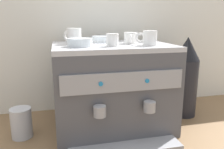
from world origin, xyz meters
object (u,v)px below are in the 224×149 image
object	(u,v)px
ceramic_cup_0	(74,36)
ceramic_cup_3	(131,38)
ceramic_cup_1	(149,38)
ceramic_bowl_1	(102,39)
ceramic_bowl_0	(80,43)
ceramic_cup_2	(112,40)
espresso_machine	(112,87)
milk_pitcher	(21,123)
coffee_grinder	(185,77)

from	to	relation	value
ceramic_cup_0	ceramic_cup_3	bearing A→B (deg)	-9.90
ceramic_cup_1	ceramic_bowl_1	distance (m)	0.30
ceramic_cup_0	ceramic_bowl_0	world-z (taller)	ceramic_cup_0
ceramic_cup_1	ceramic_bowl_1	world-z (taller)	ceramic_cup_1
ceramic_cup_1	ceramic_cup_2	world-z (taller)	ceramic_cup_1
ceramic_cup_1	ceramic_bowl_1	bearing A→B (deg)	131.02
ceramic_cup_1	ceramic_bowl_1	xyz separation A→B (m)	(-0.19, 0.22, -0.02)
espresso_machine	ceramic_cup_0	distance (m)	0.35
ceramic_bowl_0	ceramic_bowl_1	distance (m)	0.24
ceramic_cup_3	ceramic_cup_0	bearing A→B (deg)	170.10
ceramic_cup_3	milk_pitcher	distance (m)	0.72
milk_pitcher	ceramic_bowl_1	bearing A→B (deg)	16.46
ceramic_bowl_0	ceramic_cup_2	bearing A→B (deg)	-7.94
ceramic_bowl_1	espresso_machine	bearing A→B (deg)	-74.78
ceramic_cup_0	milk_pitcher	distance (m)	0.52
ceramic_cup_3	ceramic_cup_2	bearing A→B (deg)	-142.32
coffee_grinder	milk_pitcher	size ratio (longest dim) A/B	3.18
ceramic_cup_3	coffee_grinder	bearing A→B (deg)	6.59
ceramic_bowl_0	ceramic_cup_1	bearing A→B (deg)	-5.98
ceramic_cup_3	milk_pitcher	bearing A→B (deg)	-177.89
ceramic_cup_0	ceramic_cup_3	size ratio (longest dim) A/B	1.02
ceramic_cup_0	ceramic_bowl_0	xyz separation A→B (m)	(0.02, -0.13, -0.02)
espresso_machine	ceramic_cup_2	distance (m)	0.28
ceramic_cup_0	ceramic_cup_3	distance (m)	0.31
ceramic_bowl_0	milk_pitcher	size ratio (longest dim) A/B	0.78
ceramic_cup_0	coffee_grinder	size ratio (longest dim) A/B	0.22
milk_pitcher	ceramic_cup_1	bearing A→B (deg)	-7.85
ceramic_bowl_0	ceramic_cup_0	bearing A→B (deg)	98.93
espresso_machine	ceramic_cup_0	size ratio (longest dim) A/B	5.76
ceramic_bowl_1	milk_pitcher	xyz separation A→B (m)	(-0.45, -0.13, -0.41)
espresso_machine	ceramic_bowl_1	size ratio (longest dim) A/B	5.17
ceramic_cup_0	ceramic_cup_1	bearing A→B (deg)	-24.43
ceramic_cup_1	milk_pitcher	size ratio (longest dim) A/B	0.64
coffee_grinder	ceramic_cup_3	bearing A→B (deg)	-173.41
espresso_machine	coffee_grinder	distance (m)	0.48
coffee_grinder	milk_pitcher	bearing A→B (deg)	-176.14
ceramic_cup_0	ceramic_bowl_1	bearing A→B (deg)	19.84
ceramic_bowl_1	ceramic_bowl_0	bearing A→B (deg)	-127.82
coffee_grinder	milk_pitcher	world-z (taller)	coffee_grinder
ceramic_bowl_1	milk_pitcher	world-z (taller)	ceramic_bowl_1
ceramic_bowl_0	coffee_grinder	bearing A→B (deg)	10.25
espresso_machine	ceramic_cup_2	bearing A→B (deg)	-103.37
milk_pitcher	espresso_machine	bearing A→B (deg)	2.13
ceramic_cup_1	coffee_grinder	xyz separation A→B (m)	(0.32, 0.15, -0.26)
espresso_machine	ceramic_bowl_1	distance (m)	0.28
ceramic_bowl_0	milk_pitcher	world-z (taller)	ceramic_bowl_0
ceramic_cup_2	ceramic_bowl_1	distance (m)	0.21
ceramic_cup_0	milk_pitcher	world-z (taller)	ceramic_cup_0
ceramic_bowl_1	ceramic_cup_3	bearing A→B (deg)	-39.75
espresso_machine	ceramic_cup_1	distance (m)	0.34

